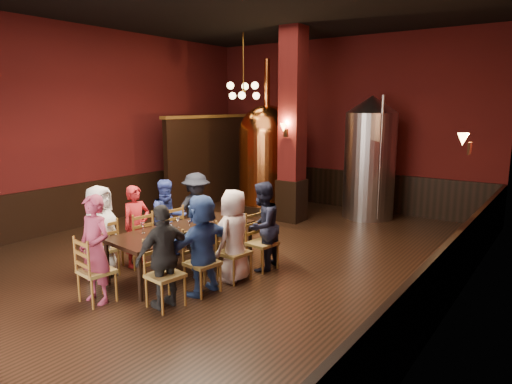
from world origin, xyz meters
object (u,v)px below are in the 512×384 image
Objects in this scene: dining_table at (183,233)px; person_0 at (100,232)px; rose_vase at (233,207)px; person_1 at (137,226)px; copper_kettle at (267,156)px; steel_vessel at (370,158)px; person_2 at (168,219)px.

person_0 is at bearing -130.36° from dining_table.
dining_table is 7.49× the size of rose_vase.
person_1 is 1.69m from rose_vase.
copper_kettle is at bearing 115.28° from dining_table.
dining_table is 0.84× the size of steel_vessel.
rose_vase is at bearing -99.33° from steel_vessel.
person_1 is at bearing -164.39° from person_2.
rose_vase is at bearing 80.55° from dining_table.
person_0 reaches higher than person_1.
copper_kettle is 2.67m from steel_vessel.
steel_vessel is (2.59, 0.66, 0.06)m from copper_kettle.
person_0 is at bearing -164.39° from person_2.
copper_kettle is at bearing 116.01° from rose_vase.
person_2 is 1.24m from rose_vase.
rose_vase is (1.26, 1.86, 0.22)m from person_0.
copper_kettle is 1.31× the size of steel_vessel.
person_2 is at bearing -20.86° from person_0.
steel_vessel is at bearing 80.67° from rose_vase.
dining_table is at bearing -70.10° from person_1.
person_2 is at bearing -80.01° from copper_kettle.
person_2 is 5.38m from steel_vessel.
dining_table is at bearing -106.56° from rose_vase.
rose_vase reaches higher than dining_table.
dining_table is 0.91m from person_2.
rose_vase is (0.29, 0.97, 0.28)m from dining_table.
person_2 is (0.16, 1.32, -0.03)m from person_0.
person_2 reaches higher than person_1.
person_0 reaches higher than dining_table.
person_0 is 6.67m from steel_vessel.
copper_kettle reaches higher than dining_table.
person_1 is 4.22× the size of rose_vase.
person_0 is 0.67m from person_1.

